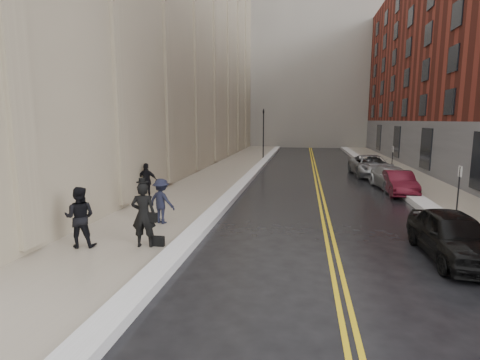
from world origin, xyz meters
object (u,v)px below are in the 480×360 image
(pedestrian_a, at_px, (80,217))
(car_silver_near, at_px, (392,178))
(car_black, at_px, (453,236))
(pedestrian_main, at_px, (143,215))
(pedestrian_c, at_px, (147,181))
(pedestrian_b, at_px, (162,201))
(car_silver_far, at_px, (371,166))
(car_maroon, at_px, (399,183))

(pedestrian_a, bearing_deg, car_silver_near, -146.29)
(car_black, relative_size, pedestrian_main, 2.05)
(car_black, xyz_separation_m, pedestrian_c, (-12.15, 5.91, 0.34))
(car_silver_near, relative_size, pedestrian_b, 2.59)
(pedestrian_main, bearing_deg, car_black, 176.48)
(car_silver_far, bearing_deg, pedestrian_c, -142.30)
(car_silver_far, xyz_separation_m, pedestrian_b, (-10.26, -15.23, 0.26))
(pedestrian_b, relative_size, pedestrian_c, 0.95)
(car_black, distance_m, car_silver_far, 17.03)
(car_maroon, height_order, pedestrian_c, pedestrian_c)
(car_silver_near, bearing_deg, car_maroon, -96.99)
(pedestrian_c, bearing_deg, car_black, 143.94)
(car_silver_near, bearing_deg, pedestrian_c, -162.57)
(car_maroon, bearing_deg, pedestrian_main, -131.84)
(pedestrian_main, height_order, pedestrian_a, pedestrian_main)
(car_silver_far, height_order, pedestrian_main, pedestrian_main)
(pedestrian_c, bearing_deg, pedestrian_a, 87.00)
(pedestrian_a, relative_size, pedestrian_c, 1.06)
(car_silver_near, distance_m, pedestrian_a, 17.81)
(pedestrian_b, bearing_deg, car_silver_near, -120.09)
(car_maroon, height_order, pedestrian_b, pedestrian_b)
(car_maroon, bearing_deg, pedestrian_b, -141.07)
(car_black, height_order, pedestrian_main, pedestrian_main)
(car_silver_near, bearing_deg, pedestrian_main, -135.62)
(car_maroon, relative_size, pedestrian_a, 2.05)
(pedestrian_b, xyz_separation_m, pedestrian_c, (-2.38, 4.12, 0.04))
(car_maroon, relative_size, pedestrian_main, 1.91)
(car_silver_near, xyz_separation_m, car_silver_far, (-0.36, 5.21, 0.11))
(pedestrian_main, xyz_separation_m, pedestrian_b, (-0.46, 2.68, -0.16))
(car_maroon, distance_m, pedestrian_b, 13.49)
(car_black, xyz_separation_m, car_silver_near, (0.85, 11.81, -0.07))
(car_maroon, height_order, car_silver_near, car_silver_near)
(pedestrian_main, relative_size, pedestrian_a, 1.07)
(car_silver_far, height_order, pedestrian_c, pedestrian_c)
(car_silver_far, bearing_deg, pedestrian_b, -127.58)
(car_maroon, xyz_separation_m, car_silver_far, (-0.36, 6.92, 0.11))
(car_black, distance_m, car_maroon, 10.13)
(car_black, height_order, pedestrian_b, pedestrian_b)
(car_black, bearing_deg, car_maroon, 83.25)
(pedestrian_a, relative_size, pedestrian_b, 1.11)
(car_black, xyz_separation_m, pedestrian_a, (-11.25, -1.24, 0.39))
(pedestrian_a, xyz_separation_m, pedestrian_b, (1.49, 3.03, -0.09))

